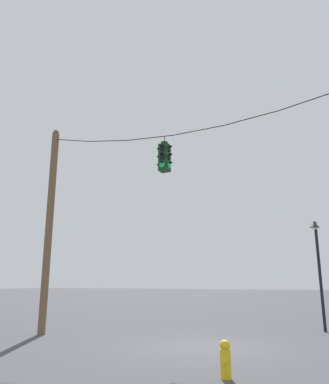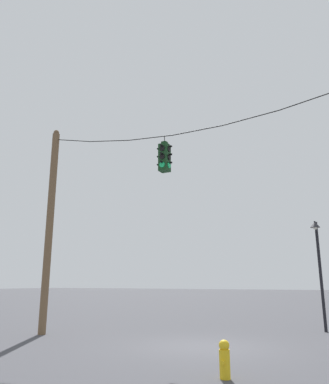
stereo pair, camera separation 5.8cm
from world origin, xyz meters
The scene contains 6 objects.
ground_plane centered at (0.00, 0.00, 0.00)m, with size 200.00×200.00×0.00m, color #424247.
utility_pole_left centered at (-6.46, -0.18, 4.11)m, with size 0.29×0.29×8.25m.
span_wire centered at (0.00, -0.18, 7.27)m, with size 12.93×0.03×0.87m.
traffic_light_over_intersection centered at (-1.26, -0.18, 6.21)m, with size 0.58×0.58×1.31m.
street_lamp centered at (3.01, 5.34, 3.02)m, with size 0.39×0.69×4.39m.
fire_hydrant centered at (1.81, -3.45, 0.38)m, with size 0.22×0.30×0.75m.
Camera 1 is at (4.43, -11.37, 1.90)m, focal length 35.00 mm.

